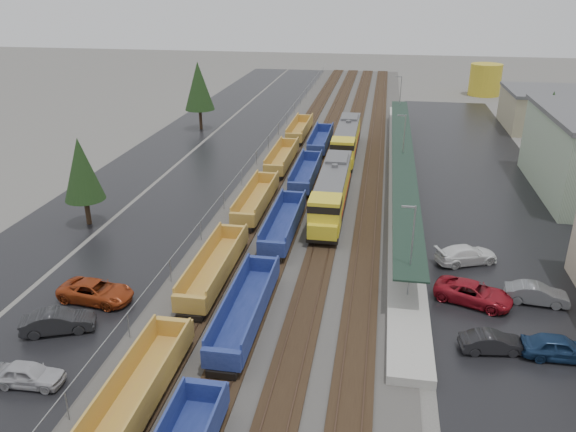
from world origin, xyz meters
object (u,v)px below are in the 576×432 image
(parked_car_west_a, at_px, (29,375))
(parked_car_east_b, at_px, (473,293))
(well_string_yellow, at_px, (239,229))
(parked_car_east_d, at_px, (559,348))
(locomotive_trail, at_px, (346,140))
(parked_car_east_c, at_px, (466,255))
(parked_car_east_e, at_px, (537,294))
(well_string_blue, at_px, (268,260))
(storage_tank, at_px, (485,80))
(parked_car_west_b, at_px, (58,322))
(parked_car_west_c, at_px, (96,292))
(locomotive_lead, at_px, (332,192))
(parked_car_east_a, at_px, (492,343))

(parked_car_west_a, bearing_deg, parked_car_east_b, -65.03)
(well_string_yellow, distance_m, parked_car_east_d, 28.72)
(locomotive_trail, bearing_deg, parked_car_east_d, -68.55)
(parked_car_east_c, relative_size, parked_car_east_e, 1.17)
(well_string_yellow, bearing_deg, parked_car_east_b, -20.96)
(well_string_blue, height_order, storage_tank, storage_tank)
(parked_car_east_d, bearing_deg, well_string_blue, 68.67)
(storage_tank, xyz_separation_m, parked_car_east_b, (-13.45, -88.45, -2.50))
(parked_car_east_c, relative_size, parked_car_east_d, 1.15)
(parked_car_east_b, bearing_deg, parked_car_west_b, 128.00)
(parked_car_west_c, distance_m, parked_car_east_d, 33.19)
(well_string_blue, relative_size, storage_tank, 13.76)
(well_string_yellow, height_order, parked_car_east_d, well_string_yellow)
(well_string_yellow, relative_size, parked_car_west_a, 21.13)
(locomotive_lead, height_order, well_string_blue, locomotive_lead)
(parked_car_west_a, xyz_separation_m, parked_car_east_d, (32.52, 8.20, 0.08))
(well_string_yellow, bearing_deg, well_string_blue, -55.22)
(parked_car_west_b, xyz_separation_m, parked_car_east_b, (29.21, 8.92, -0.01))
(parked_car_east_d, bearing_deg, parked_car_east_e, -1.22)
(storage_tank, relative_size, parked_car_west_b, 1.34)
(storage_tank, bearing_deg, parked_car_east_a, -97.84)
(parked_car_east_a, bearing_deg, parked_car_east_d, -98.31)
(well_string_yellow, bearing_deg, parked_car_west_a, -108.57)
(well_string_yellow, bearing_deg, storage_tank, 67.18)
(well_string_blue, relative_size, parked_car_east_e, 19.48)
(parked_car_west_b, relative_size, parked_car_east_b, 0.85)
(parked_car_east_d, distance_m, parked_car_east_e, 6.94)
(storage_tank, relative_size, parked_car_east_a, 1.56)
(locomotive_lead, bearing_deg, parked_car_east_b, -52.36)
(locomotive_trail, xyz_separation_m, parked_car_east_a, (12.89, -43.37, -1.68))
(well_string_blue, height_order, parked_car_west_b, well_string_blue)
(locomotive_lead, distance_m, storage_tank, 76.80)
(storage_tank, bearing_deg, locomotive_trail, -116.80)
(storage_tank, xyz_separation_m, parked_car_east_d, (-8.87, -94.66, -2.50))
(well_string_yellow, distance_m, parked_car_east_c, 20.76)
(well_string_yellow, distance_m, storage_tank, 87.48)
(well_string_yellow, height_order, storage_tank, storage_tank)
(parked_car_east_c, distance_m, parked_car_east_d, 13.61)
(well_string_yellow, bearing_deg, locomotive_trail, 74.74)
(storage_tank, relative_size, parked_car_east_e, 1.42)
(locomotive_lead, relative_size, parked_car_west_c, 3.39)
(parked_car_east_d, height_order, parked_car_east_e, parked_car_east_d)
(parked_car_west_b, height_order, parked_car_east_e, parked_car_west_b)
(well_string_yellow, distance_m, parked_car_west_a, 23.48)
(well_string_yellow, relative_size, parked_car_east_d, 19.16)
(locomotive_lead, height_order, parked_car_east_c, locomotive_lead)
(parked_car_east_e, bearing_deg, parked_car_east_a, 153.15)
(parked_car_east_d, bearing_deg, well_string_yellow, 60.88)
(well_string_blue, distance_m, parked_car_east_e, 21.26)
(well_string_blue, distance_m, parked_car_west_c, 13.84)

